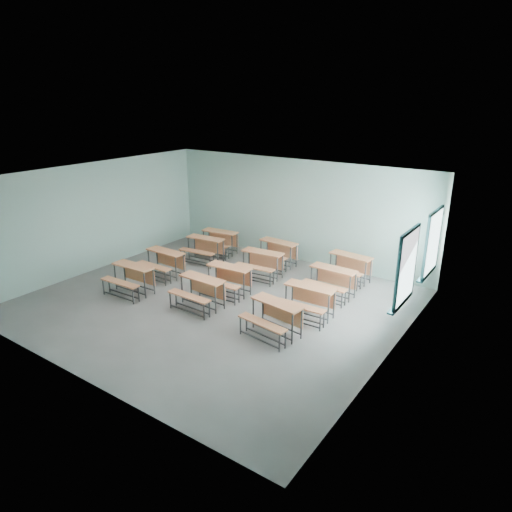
% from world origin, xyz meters
% --- Properties ---
extents(room, '(9.04, 8.04, 3.24)m').
position_xyz_m(room, '(0.08, 0.03, 1.60)').
color(room, gray).
rests_on(room, ground).
extents(desk_unit_r0c0, '(1.24, 0.85, 0.76)m').
position_xyz_m(desk_unit_r0c0, '(-2.22, -0.81, 0.51)').
color(desk_unit_r0c0, '#CB7449').
rests_on(desk_unit_r0c0, ground).
extents(desk_unit_r0c1, '(1.24, 0.84, 0.76)m').
position_xyz_m(desk_unit_r0c1, '(-0.14, -0.42, 0.51)').
color(desk_unit_r0c1, '#CB7449').
rests_on(desk_unit_r0c1, ground).
extents(desk_unit_r0c2, '(1.32, 0.97, 0.76)m').
position_xyz_m(desk_unit_r0c2, '(2.12, -0.56, 0.51)').
color(desk_unit_r0c2, '#CB7449').
rests_on(desk_unit_r0c2, ground).
extents(desk_unit_r1c0, '(1.23, 0.84, 0.76)m').
position_xyz_m(desk_unit_r1c0, '(-2.36, 0.52, 0.51)').
color(desk_unit_r1c0, '#CB7449').
rests_on(desk_unit_r1c0, ground).
extents(desk_unit_r1c1, '(1.26, 0.89, 0.76)m').
position_xyz_m(desk_unit_r1c1, '(-0.07, 0.59, 0.51)').
color(desk_unit_r1c1, '#CB7449').
rests_on(desk_unit_r1c1, ground).
extents(desk_unit_r1c2, '(1.25, 0.86, 0.76)m').
position_xyz_m(desk_unit_r1c2, '(2.32, 0.62, 0.51)').
color(desk_unit_r1c2, '#CB7449').
rests_on(desk_unit_r1c2, ground).
extents(desk_unit_r2c0, '(1.29, 0.93, 0.76)m').
position_xyz_m(desk_unit_r2c0, '(-2.23, 2.16, 0.51)').
color(desk_unit_r2c0, '#CB7449').
rests_on(desk_unit_r2c0, ground).
extents(desk_unit_r2c1, '(1.28, 0.91, 0.76)m').
position_xyz_m(desk_unit_r2c1, '(0.01, 2.07, 0.51)').
color(desk_unit_r2c1, '#CB7449').
rests_on(desk_unit_r2c1, ground).
extents(desk_unit_r2c2, '(1.24, 0.85, 0.76)m').
position_xyz_m(desk_unit_r2c2, '(2.26, 2.01, 0.51)').
color(desk_unit_r2c2, '#CB7449').
rests_on(desk_unit_r2c2, ground).
extents(desk_unit_r3c0, '(1.30, 0.94, 0.76)m').
position_xyz_m(desk_unit_r3c0, '(-2.31, 3.00, 0.51)').
color(desk_unit_r3c0, '#CB7449').
rests_on(desk_unit_r3c0, ground).
extents(desk_unit_r3c1, '(1.27, 0.89, 0.76)m').
position_xyz_m(desk_unit_r3c1, '(-0.14, 3.15, 0.51)').
color(desk_unit_r3c1, '#CB7449').
rests_on(desk_unit_r3c1, ground).
extents(desk_unit_r3c2, '(1.29, 0.94, 0.76)m').
position_xyz_m(desk_unit_r3c2, '(2.21, 3.24, 0.51)').
color(desk_unit_r3c2, '#CB7449').
rests_on(desk_unit_r3c2, ground).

